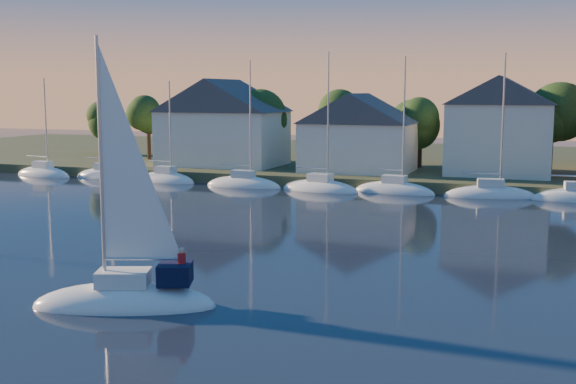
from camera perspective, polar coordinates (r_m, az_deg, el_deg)
The scene contains 8 objects.
shoreline_land at distance 92.30m, azimuth 12.02°, elevation 2.02°, with size 160.00×50.00×2.00m, color #394126.
wooden_dock at distance 69.77m, azimuth 9.26°, elevation 0.21°, with size 120.00×3.00×1.00m, color brown.
clubhouse_west at distance 81.89m, azimuth -5.15°, elevation 5.59°, with size 13.65×9.45×9.64m.
clubhouse_centre at distance 75.48m, azimuth 5.60°, elevation 4.78°, with size 11.55×8.40×8.08m.
clubhouse_east at distance 75.14m, azimuth 16.43°, elevation 5.14°, with size 10.50×8.40×9.80m.
tree_line at distance 79.70m, azimuth 12.33°, elevation 6.27°, with size 93.40×5.40×8.90m.
moored_fleet at distance 68.86m, azimuth 2.24°, elevation 0.29°, with size 71.50×2.40×12.05m.
hero_sailboat at distance 32.31m, azimuth -12.59°, elevation -7.95°, with size 8.38×5.20×12.70m.
Camera 1 is at (13.14, -15.89, 9.31)m, focal length 45.00 mm.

